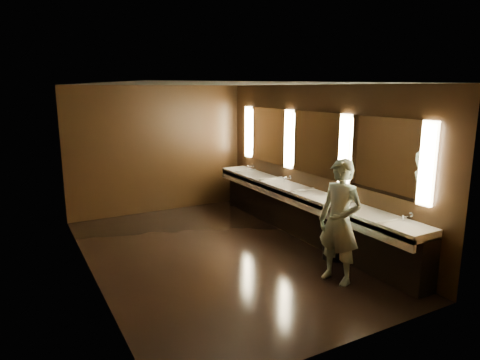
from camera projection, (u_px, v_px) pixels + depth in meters
name	position (u px, v px, depth m)	size (l,w,h in m)	color
floor	(218.00, 254.00, 7.20)	(6.00, 6.00, 0.00)	black
ceiling	(216.00, 84.00, 6.61)	(4.00, 6.00, 0.02)	#2D2D2B
wall_back	(158.00, 150.00, 9.47)	(4.00, 0.02, 2.80)	black
wall_front	(346.00, 223.00, 4.34)	(4.00, 0.02, 2.80)	black
wall_left	(88.00, 186.00, 5.96)	(0.02, 6.00, 2.80)	black
wall_right	(315.00, 163.00, 7.85)	(0.02, 6.00, 2.80)	black
sink_counter	(304.00, 211.00, 7.94)	(0.55, 5.40, 1.01)	black
mirror_band	(315.00, 144.00, 7.77)	(0.06, 5.03, 1.15)	#FFE9B4
person	(340.00, 222.00, 6.03)	(0.65, 0.43, 1.79)	#98DEE3
trash_bin	(334.00, 243.00, 6.96)	(0.35, 0.35, 0.54)	black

